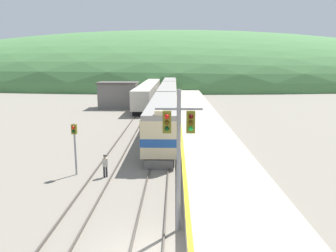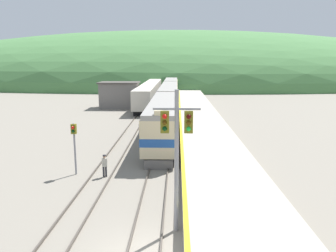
{
  "view_description": "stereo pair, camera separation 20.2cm",
  "coord_description": "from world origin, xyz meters",
  "px_view_note": "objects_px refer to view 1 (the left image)",
  "views": [
    {
      "loc": [
        1.2,
        -12.74,
        8.21
      ],
      "look_at": [
        0.59,
        16.21,
        2.48
      ],
      "focal_mm": 35.0,
      "sensor_mm": 36.0,
      "label": 1
    },
    {
      "loc": [
        1.4,
        -12.73,
        8.21
      ],
      "look_at": [
        0.59,
        16.21,
        2.48
      ],
      "focal_mm": 35.0,
      "sensor_mm": 36.0,
      "label": 2
    }
  ],
  "objects_px": {
    "track_worker": "(105,165)",
    "siding_train": "(150,91)",
    "signal_mast_main": "(179,141)",
    "carriage_fourth": "(171,81)",
    "express_train_lead_car": "(163,119)",
    "carriage_third": "(170,86)",
    "carriage_second": "(168,97)",
    "signal_post_siding": "(74,138)"
  },
  "relations": [
    {
      "from": "carriage_second",
      "to": "signal_post_siding",
      "type": "height_order",
      "value": "carriage_second"
    },
    {
      "from": "carriage_second",
      "to": "carriage_third",
      "type": "bearing_deg",
      "value": 90.0
    },
    {
      "from": "siding_train",
      "to": "signal_mast_main",
      "type": "height_order",
      "value": "signal_mast_main"
    },
    {
      "from": "siding_train",
      "to": "signal_post_siding",
      "type": "height_order",
      "value": "siding_train"
    },
    {
      "from": "carriage_fourth",
      "to": "signal_post_siding",
      "type": "height_order",
      "value": "carriage_fourth"
    },
    {
      "from": "track_worker",
      "to": "siding_train",
      "type": "bearing_deg",
      "value": 90.33
    },
    {
      "from": "carriage_second",
      "to": "track_worker",
      "type": "relative_size",
      "value": 13.85
    },
    {
      "from": "carriage_fourth",
      "to": "track_worker",
      "type": "height_order",
      "value": "carriage_fourth"
    },
    {
      "from": "signal_mast_main",
      "to": "signal_post_siding",
      "type": "height_order",
      "value": "signal_mast_main"
    },
    {
      "from": "siding_train",
      "to": "express_train_lead_car",
      "type": "bearing_deg",
      "value": -83.68
    },
    {
      "from": "carriage_second",
      "to": "carriage_fourth",
      "type": "xyz_separation_m",
      "value": [
        0.0,
        47.23,
        0.0
      ]
    },
    {
      "from": "carriage_third",
      "to": "track_worker",
      "type": "relative_size",
      "value": 13.85
    },
    {
      "from": "carriage_third",
      "to": "signal_post_siding",
      "type": "xyz_separation_m",
      "value": [
        -6.05,
        -56.76,
        0.46
      ]
    },
    {
      "from": "signal_mast_main",
      "to": "carriage_fourth",
      "type": "bearing_deg",
      "value": 90.9
    },
    {
      "from": "carriage_second",
      "to": "track_worker",
      "type": "bearing_deg",
      "value": -96.43
    },
    {
      "from": "carriage_second",
      "to": "signal_mast_main",
      "type": "distance_m",
      "value": 41.23
    },
    {
      "from": "express_train_lead_car",
      "to": "siding_train",
      "type": "distance_m",
      "value": 36.96
    },
    {
      "from": "signal_mast_main",
      "to": "track_worker",
      "type": "distance_m",
      "value": 9.82
    },
    {
      "from": "express_train_lead_car",
      "to": "carriage_second",
      "type": "xyz_separation_m",
      "value": [
        0.0,
        22.36,
        -0.01
      ]
    },
    {
      "from": "express_train_lead_car",
      "to": "signal_post_siding",
      "type": "height_order",
      "value": "express_train_lead_car"
    },
    {
      "from": "carriage_fourth",
      "to": "express_train_lead_car",
      "type": "bearing_deg",
      "value": -90.0
    },
    {
      "from": "carriage_fourth",
      "to": "signal_post_siding",
      "type": "xyz_separation_m",
      "value": [
        -6.05,
        -80.37,
        0.46
      ]
    },
    {
      "from": "carriage_second",
      "to": "siding_train",
      "type": "height_order",
      "value": "carriage_second"
    },
    {
      "from": "signal_mast_main",
      "to": "signal_post_siding",
      "type": "relative_size",
      "value": 1.82
    },
    {
      "from": "express_train_lead_car",
      "to": "track_worker",
      "type": "xyz_separation_m",
      "value": [
        -3.79,
        -11.26,
        -1.38
      ]
    },
    {
      "from": "carriage_third",
      "to": "signal_post_siding",
      "type": "relative_size",
      "value": 5.93
    },
    {
      "from": "track_worker",
      "to": "carriage_fourth",
      "type": "bearing_deg",
      "value": 87.32
    },
    {
      "from": "track_worker",
      "to": "express_train_lead_car",
      "type": "bearing_deg",
      "value": 71.4
    },
    {
      "from": "express_train_lead_car",
      "to": "carriage_second",
      "type": "bearing_deg",
      "value": 90.0
    },
    {
      "from": "signal_mast_main",
      "to": "express_train_lead_car",
      "type": "bearing_deg",
      "value": 94.23
    },
    {
      "from": "track_worker",
      "to": "carriage_second",
      "type": "bearing_deg",
      "value": 83.57
    },
    {
      "from": "carriage_second",
      "to": "track_worker",
      "type": "xyz_separation_m",
      "value": [
        -3.79,
        -33.62,
        -1.37
      ]
    },
    {
      "from": "siding_train",
      "to": "signal_mast_main",
      "type": "bearing_deg",
      "value": -84.39
    },
    {
      "from": "carriage_second",
      "to": "carriage_fourth",
      "type": "distance_m",
      "value": 47.23
    },
    {
      "from": "signal_mast_main",
      "to": "signal_post_siding",
      "type": "xyz_separation_m",
      "value": [
        -7.43,
        8.0,
        -1.8
      ]
    },
    {
      "from": "siding_train",
      "to": "signal_post_siding",
      "type": "relative_size",
      "value": 11.53
    },
    {
      "from": "express_train_lead_car",
      "to": "track_worker",
      "type": "bearing_deg",
      "value": -108.6
    },
    {
      "from": "carriage_third",
      "to": "signal_post_siding",
      "type": "distance_m",
      "value": 57.08
    },
    {
      "from": "signal_mast_main",
      "to": "track_worker",
      "type": "xyz_separation_m",
      "value": [
        -5.18,
        7.52,
        -3.62
      ]
    },
    {
      "from": "carriage_third",
      "to": "track_worker",
      "type": "xyz_separation_m",
      "value": [
        -3.79,
        -57.24,
        -1.37
      ]
    },
    {
      "from": "carriage_fourth",
      "to": "siding_train",
      "type": "distance_m",
      "value": 33.11
    },
    {
      "from": "siding_train",
      "to": "signal_mast_main",
      "type": "xyz_separation_m",
      "value": [
        5.46,
        -55.51,
        2.56
      ]
    }
  ]
}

